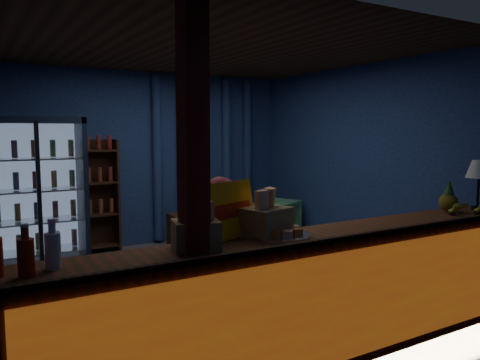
# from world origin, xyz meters

# --- Properties ---
(ground) EXTENTS (4.60, 4.60, 0.00)m
(ground) POSITION_xyz_m (0.00, 0.00, 0.00)
(ground) COLOR #515154
(ground) RESTS_ON ground
(room_walls) EXTENTS (4.60, 4.60, 4.60)m
(room_walls) POSITION_xyz_m (0.00, 0.00, 1.57)
(room_walls) COLOR navy
(room_walls) RESTS_ON ground
(counter) EXTENTS (4.40, 0.57, 0.99)m
(counter) POSITION_xyz_m (0.00, -1.91, 0.48)
(counter) COLOR brown
(counter) RESTS_ON ground
(support_post) EXTENTS (0.16, 0.16, 2.60)m
(support_post) POSITION_xyz_m (-1.05, -1.90, 1.30)
(support_post) COLOR maroon
(support_post) RESTS_ON ground
(beverage_cooler) EXTENTS (1.20, 0.62, 1.90)m
(beverage_cooler) POSITION_xyz_m (-1.55, 1.92, 0.93)
(beverage_cooler) COLOR black
(beverage_cooler) RESTS_ON ground
(bottle_shelf) EXTENTS (0.50, 0.28, 1.60)m
(bottle_shelf) POSITION_xyz_m (-0.70, 2.06, 0.79)
(bottle_shelf) COLOR #3E2113
(bottle_shelf) RESTS_ON ground
(curtain_folds) EXTENTS (1.74, 0.14, 2.50)m
(curtain_folds) POSITION_xyz_m (1.00, 2.14, 1.30)
(curtain_folds) COLOR navy
(curtain_folds) RESTS_ON room_walls
(framed_picture) EXTENTS (0.36, 0.04, 0.28)m
(framed_picture) POSITION_xyz_m (0.85, 2.10, 1.75)
(framed_picture) COLOR gold
(framed_picture) RESTS_ON room_walls
(shopkeeper) EXTENTS (0.56, 0.42, 1.37)m
(shopkeeper) POSITION_xyz_m (-0.57, -1.43, 0.69)
(shopkeeper) COLOR maroon
(shopkeeper) RESTS_ON ground
(green_chair) EXTENTS (0.97, 0.98, 0.67)m
(green_chair) POSITION_xyz_m (1.71, 1.31, 0.34)
(green_chair) COLOR #55AB6D
(green_chair) RESTS_ON ground
(side_table) EXTENTS (0.60, 0.45, 0.64)m
(side_table) POSITION_xyz_m (0.45, 1.50, 0.27)
(side_table) COLOR #3E2113
(side_table) RESTS_ON ground
(yellow_sign) EXTENTS (0.52, 0.28, 0.41)m
(yellow_sign) POSITION_xyz_m (-0.66, -1.68, 1.16)
(yellow_sign) COLOR #FFB80D
(yellow_sign) RESTS_ON counter
(soda_bottles) EXTENTS (0.38, 0.17, 0.29)m
(soda_bottles) POSITION_xyz_m (-2.05, -1.86, 1.07)
(soda_bottles) COLOR #B5250C
(soda_bottles) RESTS_ON counter
(snack_box_left) EXTENTS (0.35, 0.31, 0.32)m
(snack_box_left) POSITION_xyz_m (-1.01, -1.85, 1.06)
(snack_box_left) COLOR olive
(snack_box_left) RESTS_ON counter
(snack_box_centre) EXTENTS (0.40, 0.36, 0.35)m
(snack_box_centre) POSITION_xyz_m (-0.40, -1.75, 1.07)
(snack_box_centre) COLOR olive
(snack_box_centre) RESTS_ON counter
(pastry_tray) EXTENTS (0.45, 0.45, 0.07)m
(pastry_tray) POSITION_xyz_m (-0.33, -1.84, 0.98)
(pastry_tray) COLOR silver
(pastry_tray) RESTS_ON counter
(banana_bunches) EXTENTS (0.45, 0.27, 0.15)m
(banana_bunches) POSITION_xyz_m (1.68, -2.00, 1.02)
(banana_bunches) COLOR yellow
(banana_bunches) RESTS_ON counter
(table_lamp) EXTENTS (0.25, 0.25, 0.49)m
(table_lamp) POSITION_xyz_m (2.05, -1.85, 1.33)
(table_lamp) COLOR black
(table_lamp) RESTS_ON counter
(pineapple) EXTENTS (0.17, 0.17, 0.30)m
(pineapple) POSITION_xyz_m (1.66, -1.80, 1.08)
(pineapple) COLOR olive
(pineapple) RESTS_ON counter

